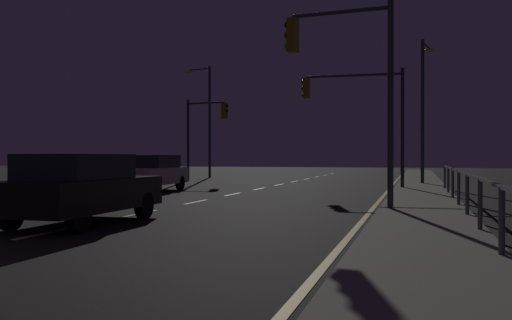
{
  "coord_description": "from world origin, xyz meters",
  "views": [
    {
      "loc": [
        7.05,
        -4.94,
        1.52
      ],
      "look_at": [
        -1.05,
        24.22,
        1.32
      ],
      "focal_mm": 40.81,
      "sensor_mm": 36.0,
      "label": 1
    }
  ],
  "objects_px": {
    "car": "(81,188)",
    "traffic_light_mid_left": "(205,124)",
    "car_oncoming": "(151,172)",
    "street_lamp_across_street": "(424,97)",
    "street_lamp_far_end": "(206,111)",
    "traffic_light_far_left": "(357,103)",
    "traffic_light_far_right": "(344,65)"
  },
  "relations": [
    {
      "from": "car",
      "to": "traffic_light_mid_left",
      "type": "height_order",
      "value": "traffic_light_mid_left"
    },
    {
      "from": "car_oncoming",
      "to": "street_lamp_across_street",
      "type": "relative_size",
      "value": 0.6
    },
    {
      "from": "car_oncoming",
      "to": "street_lamp_far_end",
      "type": "distance_m",
      "value": 16.92
    },
    {
      "from": "car_oncoming",
      "to": "traffic_light_mid_left",
      "type": "bearing_deg",
      "value": 97.89
    },
    {
      "from": "car",
      "to": "street_lamp_far_end",
      "type": "bearing_deg",
      "value": 104.88
    },
    {
      "from": "traffic_light_far_left",
      "to": "traffic_light_far_right",
      "type": "bearing_deg",
      "value": -86.07
    },
    {
      "from": "traffic_light_far_left",
      "to": "traffic_light_mid_left",
      "type": "relative_size",
      "value": 1.06
    },
    {
      "from": "traffic_light_mid_left",
      "to": "street_lamp_far_end",
      "type": "distance_m",
      "value": 6.02
    },
    {
      "from": "car",
      "to": "traffic_light_far_left",
      "type": "xyz_separation_m",
      "value": [
        4.56,
        15.38,
        3.12
      ]
    },
    {
      "from": "street_lamp_far_end",
      "to": "traffic_light_mid_left",
      "type": "bearing_deg",
      "value": -69.99
    },
    {
      "from": "traffic_light_mid_left",
      "to": "traffic_light_far_right",
      "type": "xyz_separation_m",
      "value": [
        10.64,
        -17.59,
        0.51
      ]
    },
    {
      "from": "street_lamp_across_street",
      "to": "street_lamp_far_end",
      "type": "height_order",
      "value": "street_lamp_far_end"
    },
    {
      "from": "traffic_light_far_left",
      "to": "street_lamp_far_end",
      "type": "xyz_separation_m",
      "value": [
        -11.91,
        12.29,
        0.81
      ]
    },
    {
      "from": "street_lamp_across_street",
      "to": "traffic_light_mid_left",
      "type": "bearing_deg",
      "value": 171.03
    },
    {
      "from": "car_oncoming",
      "to": "traffic_light_mid_left",
      "type": "relative_size",
      "value": 0.88
    },
    {
      "from": "car_oncoming",
      "to": "street_lamp_across_street",
      "type": "distance_m",
      "value": 14.75
    },
    {
      "from": "car_oncoming",
      "to": "traffic_light_far_right",
      "type": "height_order",
      "value": "traffic_light_far_right"
    },
    {
      "from": "car_oncoming",
      "to": "street_lamp_far_end",
      "type": "bearing_deg",
      "value": 102.2
    },
    {
      "from": "car_oncoming",
      "to": "traffic_light_far_left",
      "type": "relative_size",
      "value": 0.83
    },
    {
      "from": "car_oncoming",
      "to": "street_lamp_across_street",
      "type": "height_order",
      "value": "street_lamp_across_street"
    },
    {
      "from": "car",
      "to": "traffic_light_far_right",
      "type": "height_order",
      "value": "traffic_light_far_right"
    },
    {
      "from": "car",
      "to": "traffic_light_mid_left",
      "type": "bearing_deg",
      "value": 103.55
    },
    {
      "from": "traffic_light_far_right",
      "to": "street_lamp_across_street",
      "type": "height_order",
      "value": "street_lamp_across_street"
    },
    {
      "from": "street_lamp_across_street",
      "to": "street_lamp_far_end",
      "type": "bearing_deg",
      "value": 153.09
    },
    {
      "from": "traffic_light_mid_left",
      "to": "traffic_light_far_right",
      "type": "distance_m",
      "value": 20.56
    },
    {
      "from": "traffic_light_far_left",
      "to": "street_lamp_far_end",
      "type": "height_order",
      "value": "street_lamp_far_end"
    },
    {
      "from": "traffic_light_far_left",
      "to": "street_lamp_across_street",
      "type": "height_order",
      "value": "street_lamp_across_street"
    },
    {
      "from": "car_oncoming",
      "to": "street_lamp_far_end",
      "type": "height_order",
      "value": "street_lamp_far_end"
    },
    {
      "from": "street_lamp_far_end",
      "to": "traffic_light_far_right",
      "type": "bearing_deg",
      "value": -61.3
    },
    {
      "from": "car",
      "to": "traffic_light_far_right",
      "type": "xyz_separation_m",
      "value": [
        5.31,
        4.55,
        3.2
      ]
    },
    {
      "from": "traffic_light_far_right",
      "to": "traffic_light_far_left",
      "type": "bearing_deg",
      "value": 93.93
    },
    {
      "from": "car",
      "to": "street_lamp_across_street",
      "type": "relative_size",
      "value": 0.6
    }
  ]
}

